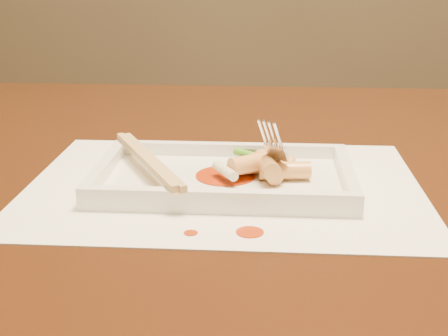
# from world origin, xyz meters

# --- Properties ---
(table) EXTENTS (1.40, 0.90, 0.75)m
(table) POSITION_xyz_m (0.00, 0.00, 0.65)
(table) COLOR black
(table) RESTS_ON ground
(placemat) EXTENTS (0.40, 0.30, 0.00)m
(placemat) POSITION_xyz_m (-0.06, -0.07, 0.75)
(placemat) COLOR white
(placemat) RESTS_ON table
(sauce_splatter_a) EXTENTS (0.02, 0.02, 0.00)m
(sauce_splatter_a) POSITION_xyz_m (-0.03, -0.18, 0.75)
(sauce_splatter_a) COLOR #A72904
(sauce_splatter_a) RESTS_ON placemat
(sauce_splatter_b) EXTENTS (0.01, 0.01, 0.00)m
(sauce_splatter_b) POSITION_xyz_m (-0.08, -0.19, 0.75)
(sauce_splatter_b) COLOR #A72904
(sauce_splatter_b) RESTS_ON placemat
(plate_base) EXTENTS (0.26, 0.16, 0.01)m
(plate_base) POSITION_xyz_m (-0.06, -0.07, 0.76)
(plate_base) COLOR white
(plate_base) RESTS_ON placemat
(plate_rim_far) EXTENTS (0.26, 0.01, 0.01)m
(plate_rim_far) POSITION_xyz_m (-0.06, 0.01, 0.77)
(plate_rim_far) COLOR white
(plate_rim_far) RESTS_ON plate_base
(plate_rim_near) EXTENTS (0.26, 0.01, 0.01)m
(plate_rim_near) POSITION_xyz_m (-0.06, -0.14, 0.77)
(plate_rim_near) COLOR white
(plate_rim_near) RESTS_ON plate_base
(plate_rim_left) EXTENTS (0.01, 0.14, 0.01)m
(plate_rim_left) POSITION_xyz_m (-0.19, -0.07, 0.77)
(plate_rim_left) COLOR white
(plate_rim_left) RESTS_ON plate_base
(plate_rim_right) EXTENTS (0.01, 0.14, 0.01)m
(plate_rim_right) POSITION_xyz_m (0.06, -0.07, 0.77)
(plate_rim_right) COLOR white
(plate_rim_right) RESTS_ON plate_base
(veg_piece) EXTENTS (0.04, 0.03, 0.01)m
(veg_piece) POSITION_xyz_m (-0.03, -0.03, 0.77)
(veg_piece) COLOR black
(veg_piece) RESTS_ON plate_base
(scallion_white) EXTENTS (0.03, 0.04, 0.01)m
(scallion_white) POSITION_xyz_m (-0.06, -0.08, 0.77)
(scallion_white) COLOR #EAEACC
(scallion_white) RESTS_ON plate_base
(scallion_green) EXTENTS (0.07, 0.06, 0.01)m
(scallion_green) POSITION_xyz_m (-0.02, -0.05, 0.77)
(scallion_green) COLOR #3C9417
(scallion_green) RESTS_ON plate_base
(chopstick_a) EXTENTS (0.09, 0.17, 0.01)m
(chopstick_a) POSITION_xyz_m (-0.15, -0.07, 0.78)
(chopstick_a) COLOR tan
(chopstick_a) RESTS_ON plate_rim_near
(chopstick_b) EXTENTS (0.09, 0.17, 0.01)m
(chopstick_b) POSITION_xyz_m (-0.14, -0.07, 0.78)
(chopstick_b) COLOR tan
(chopstick_b) RESTS_ON plate_rim_near
(fork) EXTENTS (0.09, 0.10, 0.14)m
(fork) POSITION_xyz_m (0.01, -0.05, 0.83)
(fork) COLOR silver
(fork) RESTS_ON plate_base
(sauce_blob_0) EXTENTS (0.06, 0.06, 0.00)m
(sauce_blob_0) POSITION_xyz_m (-0.06, -0.06, 0.76)
(sauce_blob_0) COLOR #A72904
(sauce_blob_0) RESTS_ON plate_base
(rice_cake_0) EXTENTS (0.05, 0.02, 0.02)m
(rice_cake_0) POSITION_xyz_m (-0.00, -0.07, 0.77)
(rice_cake_0) COLOR #F2BF71
(rice_cake_0) RESTS_ON plate_base
(rice_cake_1) EXTENTS (0.05, 0.03, 0.02)m
(rice_cake_1) POSITION_xyz_m (-0.01, -0.04, 0.77)
(rice_cake_1) COLOR #F2BF71
(rice_cake_1) RESTS_ON plate_base
(rice_cake_2) EXTENTS (0.03, 0.05, 0.02)m
(rice_cake_2) POSITION_xyz_m (-0.02, -0.07, 0.78)
(rice_cake_2) COLOR #F2BF71
(rice_cake_2) RESTS_ON plate_base
(rice_cake_3) EXTENTS (0.04, 0.03, 0.02)m
(rice_cake_3) POSITION_xyz_m (-0.03, -0.06, 0.77)
(rice_cake_3) COLOR #F2BF71
(rice_cake_3) RESTS_ON plate_base
(rice_cake_4) EXTENTS (0.02, 0.05, 0.02)m
(rice_cake_4) POSITION_xyz_m (-0.02, -0.07, 0.77)
(rice_cake_4) COLOR #F2BF71
(rice_cake_4) RESTS_ON plate_base
(rice_cake_5) EXTENTS (0.05, 0.04, 0.02)m
(rice_cake_5) POSITION_xyz_m (-0.03, -0.07, 0.78)
(rice_cake_5) COLOR #F2BF71
(rice_cake_5) RESTS_ON plate_base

